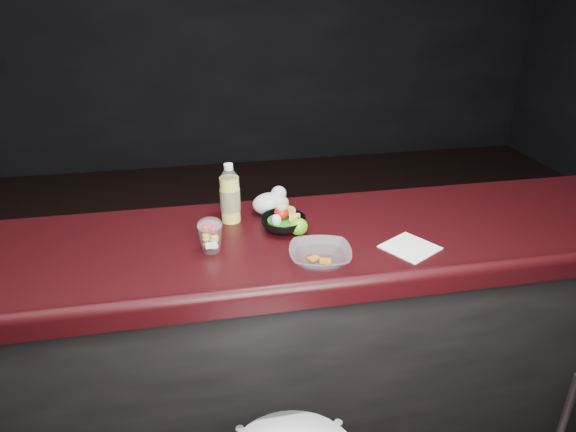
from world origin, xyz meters
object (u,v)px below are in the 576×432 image
object	(u,v)px
lemonade_bottle	(230,198)
green_apple	(298,227)
fruit_cup	(210,234)
takeout_bowl	(320,256)
snack_bowl	(283,222)

from	to	relation	value
lemonade_bottle	green_apple	bearing A→B (deg)	-34.99
fruit_cup	takeout_bowl	xyz separation A→B (m)	(0.34, -0.15, -0.04)
fruit_cup	takeout_bowl	world-z (taller)	fruit_cup
lemonade_bottle	green_apple	xyz separation A→B (m)	(0.23, -0.16, -0.06)
lemonade_bottle	takeout_bowl	size ratio (longest dim) A/B	0.97
lemonade_bottle	fruit_cup	world-z (taller)	lemonade_bottle
green_apple	takeout_bowl	distance (m)	0.21
fruit_cup	takeout_bowl	size ratio (longest dim) A/B	0.52
takeout_bowl	lemonade_bottle	bearing A→B (deg)	125.07
takeout_bowl	fruit_cup	bearing A→B (deg)	156.87
green_apple	lemonade_bottle	bearing A→B (deg)	145.01
takeout_bowl	snack_bowl	bearing A→B (deg)	106.75
lemonade_bottle	fruit_cup	bearing A→B (deg)	-111.93
lemonade_bottle	fruit_cup	size ratio (longest dim) A/B	1.88
fruit_cup	green_apple	xyz separation A→B (m)	(0.32, 0.06, -0.03)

